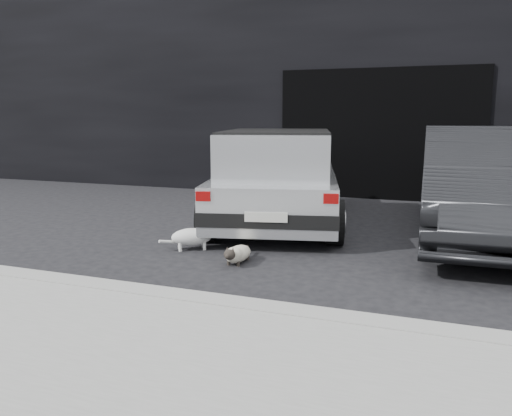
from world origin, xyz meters
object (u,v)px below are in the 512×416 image
(silver_hatchback, at_px, (278,173))
(second_car, at_px, (485,183))
(cat_siamese, at_px, (237,254))
(cat_white, at_px, (195,236))

(silver_hatchback, xyz_separation_m, second_car, (2.95, -0.01, -0.03))
(cat_siamese, xyz_separation_m, cat_white, (-0.73, 0.39, 0.06))
(silver_hatchback, bearing_deg, cat_white, -117.69)
(silver_hatchback, bearing_deg, cat_siamese, -97.23)
(silver_hatchback, distance_m, cat_siamese, 2.41)
(second_car, bearing_deg, cat_siamese, -141.05)
(second_car, distance_m, cat_white, 3.98)
(cat_white, bearing_deg, cat_siamese, 29.97)
(second_car, height_order, cat_siamese, second_car)
(cat_siamese, bearing_deg, silver_hatchback, -82.48)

